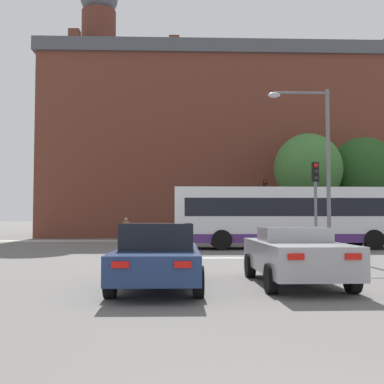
% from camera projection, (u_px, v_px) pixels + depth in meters
% --- Properties ---
extents(stop_line_strip, '(7.26, 0.30, 0.01)m').
position_uv_depth(stop_line_strip, '(206.00, 258.00, 18.91)').
color(stop_line_strip, silver).
rests_on(stop_line_strip, ground_plane).
extents(far_pavement, '(68.06, 2.50, 0.01)m').
position_uv_depth(far_pavement, '(193.00, 241.00, 33.05)').
color(far_pavement, '#A09B91').
rests_on(far_pavement, ground_plane).
extents(brick_civic_building, '(32.15, 11.08, 22.90)m').
position_uv_depth(brick_civic_building, '(229.00, 145.00, 42.66)').
color(brick_civic_building, brown).
rests_on(brick_civic_building, ground_plane).
extents(car_saloon_left, '(2.00, 4.80, 1.46)m').
position_uv_depth(car_saloon_left, '(158.00, 255.00, 11.00)').
color(car_saloon_left, navy).
rests_on(car_saloon_left, ground_plane).
extents(car_roadster_right, '(1.97, 4.50, 1.35)m').
position_uv_depth(car_roadster_right, '(295.00, 255.00, 11.48)').
color(car_roadster_right, '#9E9EA3').
rests_on(car_roadster_right, ground_plane).
extents(bus_crossing_lead, '(12.14, 2.70, 3.11)m').
position_uv_depth(bus_crossing_lead, '(292.00, 216.00, 24.82)').
color(bus_crossing_lead, silver).
rests_on(bus_crossing_lead, ground_plane).
extents(traffic_light_far_right, '(0.26, 0.31, 4.16)m').
position_uv_depth(traffic_light_far_right, '(265.00, 200.00, 32.68)').
color(traffic_light_far_right, slate).
rests_on(traffic_light_far_right, ground_plane).
extents(traffic_light_near_right, '(0.26, 0.31, 3.87)m').
position_uv_depth(traffic_light_near_right, '(316.00, 193.00, 19.69)').
color(traffic_light_near_right, slate).
rests_on(traffic_light_near_right, ground_plane).
extents(street_lamp_junction, '(2.52, 0.36, 6.82)m').
position_uv_depth(street_lamp_junction, '(317.00, 152.00, 19.46)').
color(street_lamp_junction, slate).
rests_on(street_lamp_junction, ground_plane).
extents(pedestrian_waiting, '(0.41, 0.24, 1.59)m').
position_uv_depth(pedestrian_waiting, '(126.00, 227.00, 33.12)').
color(pedestrian_waiting, '#333851').
rests_on(pedestrian_waiting, ground_plane).
extents(tree_by_building, '(4.67, 4.67, 7.38)m').
position_uv_depth(tree_by_building, '(308.00, 169.00, 33.07)').
color(tree_by_building, '#4C3823').
rests_on(tree_by_building, ground_plane).
extents(tree_kerbside, '(4.87, 4.87, 7.30)m').
position_uv_depth(tree_kerbside, '(363.00, 173.00, 34.09)').
color(tree_kerbside, '#4C3823').
rests_on(tree_kerbside, ground_plane).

